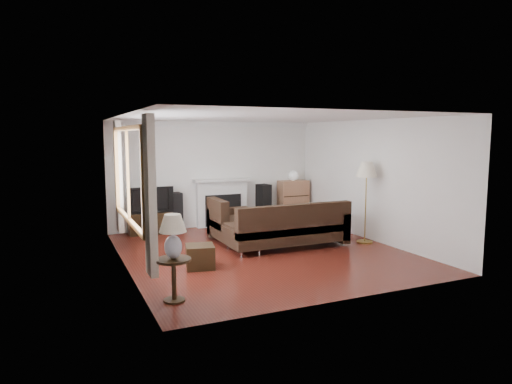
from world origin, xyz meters
name	(u,v)px	position (x,y,z in m)	size (l,w,h in m)	color
room	(263,186)	(0.00, 0.00, 1.25)	(5.10, 5.60, 2.54)	#561B13
window	(128,175)	(-2.45, -0.20, 1.55)	(0.12, 2.74, 1.54)	olive
curtain_near	(150,196)	(-2.40, -1.72, 1.40)	(0.10, 0.35, 2.10)	beige
curtain_far	(119,177)	(-2.40, 1.32, 1.40)	(0.10, 0.35, 2.10)	beige
fireplace	(222,202)	(0.15, 2.64, 0.57)	(1.40, 0.26, 1.15)	white
tv_stand	(150,223)	(-1.60, 2.50, 0.24)	(0.95, 0.43, 0.47)	black
television	(150,200)	(-1.60, 2.50, 0.76)	(1.01, 0.13, 0.58)	black
speaker_left	(176,212)	(-1.01, 2.55, 0.44)	(0.24, 0.29, 0.88)	black
speaker_right	(264,204)	(1.21, 2.54, 0.49)	(0.27, 0.33, 0.98)	black
bookshelf	(293,201)	(2.03, 2.53, 0.52)	(0.76, 0.36, 1.04)	#9D6849
globe_lamp	(293,176)	(2.03, 2.53, 1.16)	(0.25, 0.25, 0.25)	white
sectional_sofa	(287,226)	(0.58, 0.13, 0.42)	(2.59, 1.89, 0.84)	black
coffee_table	(264,223)	(0.76, 1.56, 0.21)	(1.09, 0.60, 0.43)	#A16F4D
footstool	(200,257)	(-1.38, -0.54, 0.19)	(0.45, 0.45, 0.38)	black
floor_lamp	(366,203)	(2.22, -0.18, 0.83)	(0.43, 0.43, 1.65)	#A8863A
side_table	(174,280)	(-2.15, -1.87, 0.29)	(0.46, 0.46, 0.58)	black
table_lamp	(173,237)	(-2.15, -1.87, 0.87)	(0.36, 0.36, 0.58)	silver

